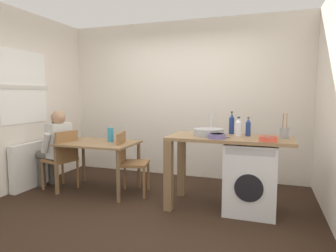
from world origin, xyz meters
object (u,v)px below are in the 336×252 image
(bottle_clear_small, at_px, (248,128))
(mixing_bowl, at_px, (217,136))
(washing_machine, at_px, (250,177))
(utensil_crock, at_px, (284,133))
(vase, at_px, (111,135))
(bottle_squat_brown, at_px, (238,127))
(seated_person, at_px, (56,145))
(chair_opposite, at_px, (129,159))
(colander, at_px, (268,138))
(dining_table, at_px, (98,149))
(chair_person_seat, at_px, (63,157))
(bottle_tall_green, at_px, (232,124))

(bottle_clear_small, height_order, mixing_bowl, bottle_clear_small)
(washing_machine, xyz_separation_m, bottle_clear_small, (-0.05, 0.13, 0.60))
(utensil_crock, bearing_deg, vase, 177.11)
(bottle_squat_brown, height_order, bottle_clear_small, bottle_squat_brown)
(seated_person, bearing_deg, bottle_squat_brown, -74.06)
(chair_opposite, xyz_separation_m, colander, (1.89, -0.32, 0.44))
(seated_person, distance_m, utensil_crock, 3.27)
(utensil_crock, bearing_deg, seated_person, -178.98)
(washing_machine, height_order, utensil_crock, utensil_crock)
(colander, height_order, vase, colander)
(dining_table, xyz_separation_m, chair_person_seat, (-0.55, -0.12, -0.14))
(bottle_squat_brown, xyz_separation_m, bottle_clear_small, (0.11, 0.05, -0.00))
(bottle_tall_green, bearing_deg, bottle_clear_small, -33.96)
(dining_table, distance_m, chair_person_seat, 0.58)
(bottle_squat_brown, xyz_separation_m, vase, (-1.86, 0.09, -0.18))
(seated_person, distance_m, colander, 3.09)
(bottle_squat_brown, distance_m, utensil_crock, 0.53)
(bottle_clear_small, distance_m, vase, 1.99)
(vase, bearing_deg, washing_machine, -4.88)
(vase, bearing_deg, bottle_tall_green, 3.39)
(dining_table, distance_m, bottle_clear_small, 2.16)
(vase, bearing_deg, chair_person_seat, -162.64)
(chair_opposite, xyz_separation_m, mixing_bowl, (1.32, -0.30, 0.44))
(chair_opposite, relative_size, utensil_crock, 3.00)
(colander, bearing_deg, chair_person_seat, 176.61)
(vase, bearing_deg, seated_person, -168.17)
(dining_table, distance_m, vase, 0.27)
(bottle_clear_small, distance_m, utensil_crock, 0.43)
(seated_person, relative_size, colander, 6.00)
(dining_table, distance_m, mixing_bowl, 1.84)
(bottle_tall_green, height_order, vase, bottle_tall_green)
(bottle_tall_green, xyz_separation_m, bottle_squat_brown, (0.11, -0.20, -0.02))
(dining_table, xyz_separation_m, vase, (0.15, 0.10, 0.20))
(chair_person_seat, distance_m, mixing_bowl, 2.39)
(bottle_clear_small, bearing_deg, mixing_bowl, -135.70)
(bottle_tall_green, bearing_deg, seated_person, -173.82)
(bottle_clear_small, bearing_deg, chair_person_seat, -176.31)
(chair_person_seat, height_order, chair_opposite, same)
(utensil_crock, bearing_deg, mixing_bowl, -161.62)
(dining_table, relative_size, seated_person, 0.92)
(chair_opposite, relative_size, bottle_clear_small, 3.77)
(seated_person, height_order, colander, seated_person)
(mixing_bowl, bearing_deg, utensil_crock, 18.38)
(chair_opposite, relative_size, washing_machine, 1.05)
(chair_opposite, xyz_separation_m, bottle_tall_green, (1.43, 0.17, 0.55))
(chair_person_seat, relative_size, chair_opposite, 1.00)
(bottle_squat_brown, height_order, colander, bottle_squat_brown)
(chair_opposite, distance_m, colander, 1.97)
(dining_table, distance_m, washing_machine, 2.19)
(dining_table, height_order, seated_person, seated_person)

